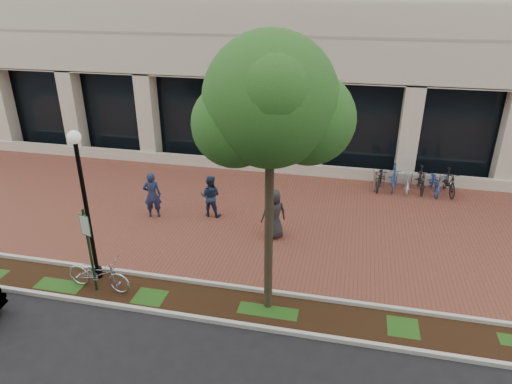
% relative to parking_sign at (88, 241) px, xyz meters
% --- Properties ---
extents(ground, '(120.00, 120.00, 0.00)m').
position_rel_parking_sign_xyz_m(ground, '(3.05, 5.44, -1.63)').
color(ground, black).
rests_on(ground, ground).
extents(brick_plaza, '(40.00, 9.00, 0.01)m').
position_rel_parking_sign_xyz_m(brick_plaza, '(3.05, 5.44, -1.63)').
color(brick_plaza, brown).
rests_on(brick_plaza, ground).
extents(planting_strip, '(40.00, 1.50, 0.01)m').
position_rel_parking_sign_xyz_m(planting_strip, '(3.05, 0.19, -1.63)').
color(planting_strip, black).
rests_on(planting_strip, ground).
extents(curb_plaza_side, '(40.00, 0.12, 0.12)m').
position_rel_parking_sign_xyz_m(curb_plaza_side, '(3.05, 0.94, -1.57)').
color(curb_plaza_side, beige).
rests_on(curb_plaza_side, ground).
extents(curb_street_side, '(40.00, 0.12, 0.12)m').
position_rel_parking_sign_xyz_m(curb_street_side, '(3.05, -0.56, -1.57)').
color(curb_street_side, beige).
rests_on(curb_street_side, ground).
extents(parking_sign, '(0.34, 0.07, 2.59)m').
position_rel_parking_sign_xyz_m(parking_sign, '(0.00, 0.00, 0.00)').
color(parking_sign, '#13351B').
rests_on(parking_sign, ground).
extents(lamppost, '(0.36, 0.36, 4.52)m').
position_rel_parking_sign_xyz_m(lamppost, '(-0.31, 0.63, 0.92)').
color(lamppost, black).
rests_on(lamppost, ground).
extents(street_tree, '(3.65, 3.04, 7.14)m').
position_rel_parking_sign_xyz_m(street_tree, '(4.94, 0.43, 3.79)').
color(street_tree, '#463A28').
rests_on(street_tree, ground).
extents(locked_bicycle, '(2.03, 0.85, 1.04)m').
position_rel_parking_sign_xyz_m(locked_bicycle, '(0.08, 0.11, -1.11)').
color(locked_bicycle, '#B1B1B5').
rests_on(locked_bicycle, ground).
extents(pedestrian_left, '(0.74, 0.59, 1.77)m').
position_rel_parking_sign_xyz_m(pedestrian_left, '(-0.29, 4.61, -0.75)').
color(pedestrian_left, '#1D2749').
rests_on(pedestrian_left, ground).
extents(pedestrian_mid, '(0.79, 0.62, 1.60)m').
position_rel_parking_sign_xyz_m(pedestrian_mid, '(1.77, 5.15, -0.83)').
color(pedestrian_mid, '#1C2A46').
rests_on(pedestrian_mid, ground).
extents(pedestrian_right, '(1.03, 0.91, 1.77)m').
position_rel_parking_sign_xyz_m(pedestrian_right, '(4.36, 4.08, -0.75)').
color(pedestrian_right, '#252529').
rests_on(pedestrian_right, ground).
extents(bollard, '(0.12, 0.12, 1.01)m').
position_rel_parking_sign_xyz_m(bollard, '(7.78, 8.62, -1.12)').
color(bollard, '#AFAFB4').
rests_on(bollard, ground).
extents(bike_rack_cluster, '(3.53, 1.85, 1.04)m').
position_rel_parking_sign_xyz_m(bike_rack_cluster, '(9.38, 9.18, -1.14)').
color(bike_rack_cluster, black).
rests_on(bike_rack_cluster, ground).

